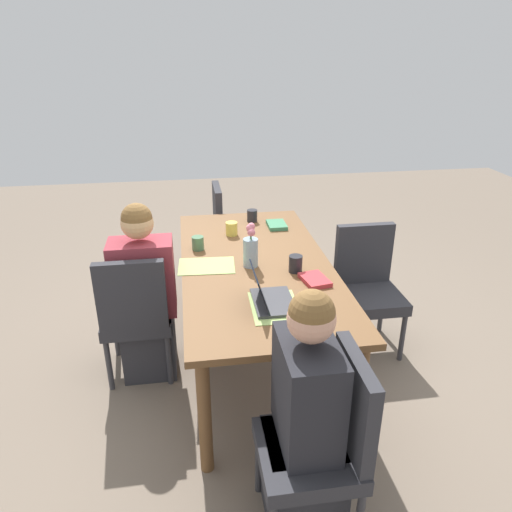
{
  "coord_description": "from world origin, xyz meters",
  "views": [
    {
      "loc": [
        2.83,
        -0.43,
        2.08
      ],
      "look_at": [
        0.0,
        0.0,
        0.8
      ],
      "focal_mm": 33.78,
      "sensor_mm": 36.0,
      "label": 1
    }
  ],
  "objects_px": {
    "chair_head_right_left_near": "(325,437)",
    "dining_table": "(256,273)",
    "coffee_mug_near_right": "(232,229)",
    "book_blue_cover": "(315,280)",
    "coffee_mug_near_left": "(252,216)",
    "person_near_left_mid": "(145,301)",
    "laptop_head_right_left_near": "(269,297)",
    "coffee_mug_centre_right": "(198,243)",
    "flower_vase": "(251,248)",
    "coffee_mug_centre_left": "(296,264)",
    "chair_head_left_left_far": "(231,228)",
    "person_head_right_left_near": "(306,424)",
    "book_red_cover": "(277,225)",
    "chair_far_right_near": "(367,282)",
    "chair_near_left_mid": "(136,311)"
  },
  "relations": [
    {
      "from": "coffee_mug_near_left",
      "to": "coffee_mug_centre_left",
      "type": "distance_m",
      "value": 0.97
    },
    {
      "from": "chair_head_right_left_near",
      "to": "coffee_mug_near_right",
      "type": "height_order",
      "value": "chair_head_right_left_near"
    },
    {
      "from": "coffee_mug_near_left",
      "to": "book_red_cover",
      "type": "height_order",
      "value": "coffee_mug_near_left"
    },
    {
      "from": "flower_vase",
      "to": "coffee_mug_near_left",
      "type": "distance_m",
      "value": 0.85
    },
    {
      "from": "dining_table",
      "to": "person_head_right_left_near",
      "type": "bearing_deg",
      "value": 1.59
    },
    {
      "from": "chair_head_left_left_far",
      "to": "person_near_left_mid",
      "type": "bearing_deg",
      "value": -27.57
    },
    {
      "from": "dining_table",
      "to": "book_blue_cover",
      "type": "bearing_deg",
      "value": 43.78
    },
    {
      "from": "flower_vase",
      "to": "coffee_mug_centre_left",
      "type": "distance_m",
      "value": 0.3
    },
    {
      "from": "chair_far_right_near",
      "to": "coffee_mug_centre_right",
      "type": "relative_size",
      "value": 9.43
    },
    {
      "from": "dining_table",
      "to": "coffee_mug_centre_right",
      "type": "bearing_deg",
      "value": -127.67
    },
    {
      "from": "laptop_head_right_left_near",
      "to": "chair_head_right_left_near",
      "type": "bearing_deg",
      "value": 8.98
    },
    {
      "from": "coffee_mug_near_left",
      "to": "person_head_right_left_near",
      "type": "bearing_deg",
      "value": -1.56
    },
    {
      "from": "flower_vase",
      "to": "coffee_mug_centre_right",
      "type": "relative_size",
      "value": 3.1
    },
    {
      "from": "coffee_mug_near_right",
      "to": "coffee_mug_centre_left",
      "type": "distance_m",
      "value": 0.76
    },
    {
      "from": "coffee_mug_centre_right",
      "to": "dining_table",
      "type": "bearing_deg",
      "value": 52.33
    },
    {
      "from": "chair_head_right_left_near",
      "to": "person_near_left_mid",
      "type": "relative_size",
      "value": 0.75
    },
    {
      "from": "person_near_left_mid",
      "to": "coffee_mug_centre_left",
      "type": "relative_size",
      "value": 11.11
    },
    {
      "from": "chair_head_right_left_near",
      "to": "laptop_head_right_left_near",
      "type": "bearing_deg",
      "value": -171.02
    },
    {
      "from": "chair_far_right_near",
      "to": "coffee_mug_centre_right",
      "type": "distance_m",
      "value": 1.24
    },
    {
      "from": "chair_near_left_mid",
      "to": "dining_table",
      "type": "bearing_deg",
      "value": 95.51
    },
    {
      "from": "chair_near_left_mid",
      "to": "chair_head_left_left_far",
      "type": "xyz_separation_m",
      "value": [
        -1.41,
        0.76,
        0.0
      ]
    },
    {
      "from": "chair_head_left_left_far",
      "to": "coffee_mug_centre_left",
      "type": "xyz_separation_m",
      "value": [
        1.5,
        0.26,
        0.31
      ]
    },
    {
      "from": "person_head_right_left_near",
      "to": "book_red_cover",
      "type": "bearing_deg",
      "value": 173.1
    },
    {
      "from": "chair_near_left_mid",
      "to": "book_blue_cover",
      "type": "height_order",
      "value": "chair_near_left_mid"
    },
    {
      "from": "laptop_head_right_left_near",
      "to": "book_blue_cover",
      "type": "xyz_separation_m",
      "value": [
        -0.22,
        0.32,
        -0.03
      ]
    },
    {
      "from": "coffee_mug_near_left",
      "to": "coffee_mug_near_right",
      "type": "distance_m",
      "value": 0.33
    },
    {
      "from": "flower_vase",
      "to": "laptop_head_right_left_near",
      "type": "bearing_deg",
      "value": 3.55
    },
    {
      "from": "person_head_right_left_near",
      "to": "book_blue_cover",
      "type": "relative_size",
      "value": 5.97
    },
    {
      "from": "coffee_mug_near_left",
      "to": "person_near_left_mid",
      "type": "bearing_deg",
      "value": -45.95
    },
    {
      "from": "person_head_right_left_near",
      "to": "book_blue_cover",
      "type": "xyz_separation_m",
      "value": [
        -0.91,
        0.28,
        0.24
      ]
    },
    {
      "from": "chair_far_right_near",
      "to": "coffee_mug_centre_left",
      "type": "height_order",
      "value": "chair_far_right_near"
    },
    {
      "from": "coffee_mug_near_left",
      "to": "coffee_mug_centre_right",
      "type": "distance_m",
      "value": 0.68
    },
    {
      "from": "coffee_mug_near_right",
      "to": "book_blue_cover",
      "type": "height_order",
      "value": "coffee_mug_near_right"
    },
    {
      "from": "coffee_mug_near_left",
      "to": "coffee_mug_centre_right",
      "type": "xyz_separation_m",
      "value": [
        0.51,
        -0.46,
        -0.0
      ]
    },
    {
      "from": "laptop_head_right_left_near",
      "to": "coffee_mug_centre_right",
      "type": "xyz_separation_m",
      "value": [
        -0.83,
        -0.36,
        0.0
      ]
    },
    {
      "from": "dining_table",
      "to": "person_near_left_mid",
      "type": "distance_m",
      "value": 0.75
    },
    {
      "from": "person_near_left_mid",
      "to": "coffee_mug_centre_left",
      "type": "bearing_deg",
      "value": 80.41
    },
    {
      "from": "chair_near_left_mid",
      "to": "chair_head_left_left_far",
      "type": "distance_m",
      "value": 1.6
    },
    {
      "from": "dining_table",
      "to": "flower_vase",
      "type": "height_order",
      "value": "flower_vase"
    },
    {
      "from": "coffee_mug_near_left",
      "to": "chair_head_right_left_near",
      "type": "bearing_deg",
      "value": 0.53
    },
    {
      "from": "chair_head_right_left_near",
      "to": "chair_head_left_left_far",
      "type": "height_order",
      "value": "same"
    },
    {
      "from": "chair_head_right_left_near",
      "to": "laptop_head_right_left_near",
      "type": "relative_size",
      "value": 2.81
    },
    {
      "from": "chair_near_left_mid",
      "to": "chair_far_right_near",
      "type": "height_order",
      "value": "same"
    },
    {
      "from": "chair_head_right_left_near",
      "to": "dining_table",
      "type": "bearing_deg",
      "value": -175.19
    },
    {
      "from": "person_head_right_left_near",
      "to": "coffee_mug_near_left",
      "type": "distance_m",
      "value": 2.05
    },
    {
      "from": "person_head_right_left_near",
      "to": "chair_head_left_left_far",
      "type": "distance_m",
      "value": 2.57
    },
    {
      "from": "dining_table",
      "to": "person_head_right_left_near",
      "type": "distance_m",
      "value": 1.25
    },
    {
      "from": "chair_far_right_near",
      "to": "coffee_mug_centre_right",
      "type": "height_order",
      "value": "chair_far_right_near"
    },
    {
      "from": "person_near_left_mid",
      "to": "coffee_mug_near_left",
      "type": "distance_m",
      "value": 1.18
    },
    {
      "from": "chair_head_right_left_near",
      "to": "coffee_mug_near_right",
      "type": "bearing_deg",
      "value": -173.3
    }
  ]
}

